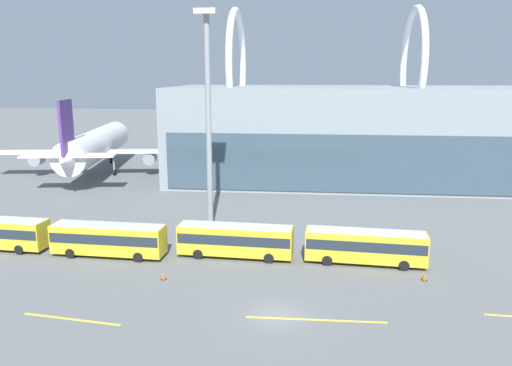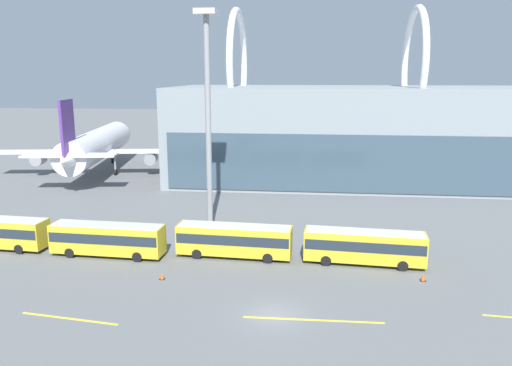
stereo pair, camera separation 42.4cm
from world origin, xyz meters
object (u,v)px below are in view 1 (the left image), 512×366
traffic_cone_1 (424,277)px  floodlight_mast (208,98)px  shuttle_bus_2 (235,239)px  traffic_cone_0 (164,276)px  shuttle_bus_1 (108,238)px  airliner_at_gate_near (95,146)px  shuttle_bus_3 (365,245)px  airliner_at_gate_far (375,144)px

traffic_cone_1 → floodlight_mast: bearing=147.7°
shuttle_bus_2 → traffic_cone_0: bearing=-128.7°
traffic_cone_0 → shuttle_bus_1: bearing=143.9°
airliner_at_gate_near → traffic_cone_0: size_ratio=60.99×
shuttle_bus_3 → traffic_cone_0: shuttle_bus_3 is taller
shuttle_bus_2 → floodlight_mast: 17.25m
airliner_at_gate_far → shuttle_bus_1: 59.79m
traffic_cone_0 → shuttle_bus_2: bearing=48.1°
shuttle_bus_3 → floodlight_mast: 24.16m
shuttle_bus_3 → shuttle_bus_1: bearing=-174.3°
shuttle_bus_1 → floodlight_mast: 19.19m
shuttle_bus_1 → traffic_cone_0: bearing=-33.3°
shuttle_bus_1 → traffic_cone_1: 30.56m
airliner_at_gate_far → traffic_cone_1: size_ratio=65.72×
airliner_at_gate_near → traffic_cone_1: 65.55m
airliner_at_gate_far → shuttle_bus_3: airliner_at_gate_far is taller
floodlight_mast → airliner_at_gate_far: bearing=58.2°
shuttle_bus_2 → shuttle_bus_3: 12.76m
airliner_at_gate_near → traffic_cone_1: airliner_at_gate_near is taller
airliner_at_gate_far → traffic_cone_0: 60.99m
airliner_at_gate_far → shuttle_bus_2: airliner_at_gate_far is taller
airliner_at_gate_far → floodlight_mast: 47.21m
shuttle_bus_1 → floodlight_mast: (8.30, 10.89, 13.45)m
airliner_at_gate_far → traffic_cone_1: airliner_at_gate_far is taller
airliner_at_gate_far → airliner_at_gate_near: bearing=109.1°
shuttle_bus_3 → floodlight_mast: floodlight_mast is taller
shuttle_bus_2 → traffic_cone_1: size_ratio=15.95×
traffic_cone_0 → traffic_cone_1: (23.23, 2.15, 0.05)m
airliner_at_gate_far → shuttle_bus_2: (-19.85, -48.96, -3.10)m
traffic_cone_0 → traffic_cone_1: 23.33m
airliner_at_gate_far → floodlight_mast: bearing=156.4°
shuttle_bus_3 → traffic_cone_1: size_ratio=16.01×
shuttle_bus_1 → floodlight_mast: floodlight_mast is taller
airliner_at_gate_near → airliner_at_gate_far: airliner_at_gate_far is taller
airliner_at_gate_near → shuttle_bus_1: size_ratio=3.34×
shuttle_bus_3 → traffic_cone_1: (4.86, -3.59, -1.55)m
shuttle_bus_1 → shuttle_bus_3: same height
airliner_at_gate_near → shuttle_bus_1: (18.64, -40.19, -3.40)m
shuttle_bus_2 → floodlight_mast: bearing=117.5°
shuttle_bus_1 → floodlight_mast: bearing=55.5°
traffic_cone_1 → airliner_at_gate_near: bearing=138.6°
airliner_at_gate_far → shuttle_bus_1: size_ratio=4.12×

